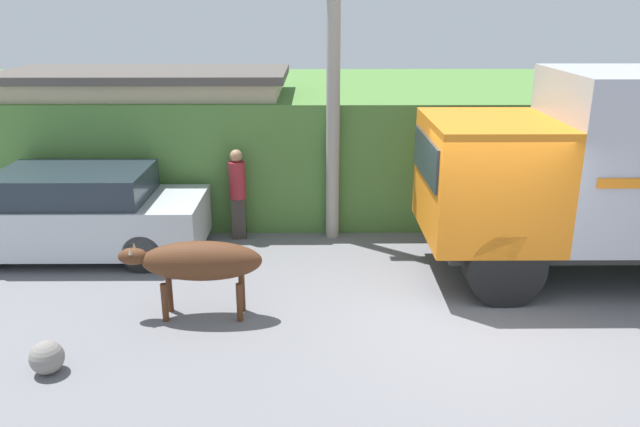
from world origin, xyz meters
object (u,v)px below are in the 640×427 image
parked_suv (72,214)px  roadside_rock (47,357)px  utility_pole (333,87)px  brown_cow (199,262)px  pedestrian_on_hill (238,190)px

parked_suv → roadside_rock: 4.01m
parked_suv → utility_pole: (4.62, 0.86, 2.10)m
brown_cow → pedestrian_on_hill: 3.17m
roadside_rock → parked_suv: bearing=105.1°
pedestrian_on_hill → parked_suv: bearing=11.5°
brown_cow → roadside_rock: brown_cow is taller
brown_cow → utility_pole: (1.97, 3.24, 2.01)m
brown_cow → parked_suv: parked_suv is taller
pedestrian_on_hill → roadside_rock: (-1.80, -4.61, -0.76)m
utility_pole → roadside_rock: size_ratio=13.35×
brown_cow → pedestrian_on_hill: bearing=75.3°
pedestrian_on_hill → utility_pole: utility_pole is taller
brown_cow → utility_pole: bearing=47.3°
pedestrian_on_hill → utility_pole: (1.79, 0.08, 1.88)m
brown_cow → parked_suv: (-2.65, 2.38, -0.08)m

